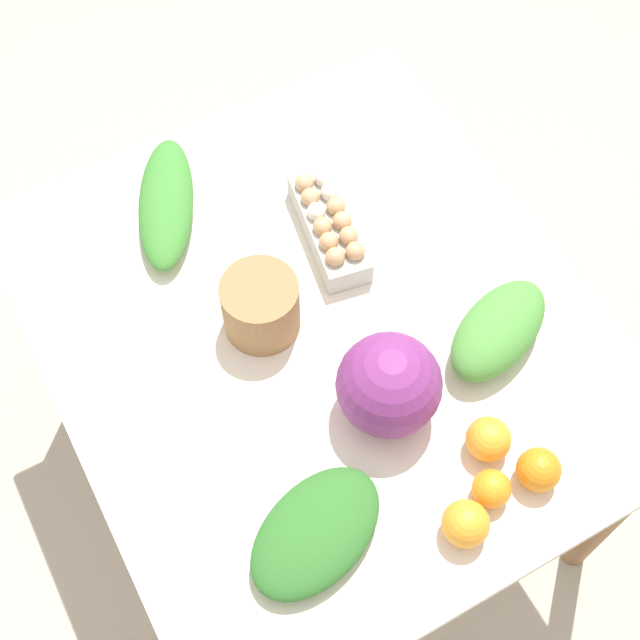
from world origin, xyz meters
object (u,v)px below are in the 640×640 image
paper_bag (261,306)px  greens_bunch_beet_tops (316,532)px  greens_bunch_chard (498,330)px  orange_0 (492,489)px  egg_carton (329,224)px  orange_1 (539,470)px  greens_bunch_kale (166,203)px  cabbage_purple (389,385)px  orange_2 (488,439)px  orange_3 (466,524)px

paper_bag → greens_bunch_beet_tops: (0.42, -0.11, -0.03)m
greens_bunch_chard → orange_0: (0.25, -0.18, -0.01)m
greens_bunch_chard → egg_carton: bearing=-156.8°
paper_bag → greens_bunch_beet_tops: paper_bag is taller
egg_carton → orange_0: size_ratio=4.10×
greens_bunch_chard → orange_1: bearing=-19.4°
greens_bunch_beet_tops → greens_bunch_kale: 0.75m
greens_bunch_beet_tops → greens_bunch_kale: greens_bunch_kale is taller
paper_bag → orange_1: size_ratio=1.89×
cabbage_purple → greens_bunch_kale: cabbage_purple is taller
greens_bunch_beet_tops → egg_carton: bearing=148.8°
egg_carton → paper_bag: (0.12, -0.21, 0.02)m
greens_bunch_kale → orange_0: same height
greens_bunch_kale → orange_2: orange_2 is taller
paper_bag → greens_bunch_kale: paper_bag is taller
cabbage_purple → orange_0: (0.23, 0.07, -0.06)m
paper_bag → cabbage_purple: bearing=23.9°
paper_bag → orange_3: size_ratio=1.80×
paper_bag → greens_bunch_chard: size_ratio=0.59×
orange_0 → orange_2: 0.09m
paper_bag → orange_1: (0.51, 0.28, -0.03)m
greens_bunch_beet_tops → orange_3: bearing=63.9°
paper_bag → orange_1: bearing=28.6°
cabbage_purple → orange_1: bearing=33.4°
paper_bag → egg_carton: bearing=118.6°
egg_carton → orange_0: 0.61m
paper_bag → orange_0: size_ratio=2.17×
orange_1 → paper_bag: bearing=-151.4°
egg_carton → greens_bunch_chard: 0.40m
cabbage_purple → paper_bag: cabbage_purple is taller
paper_bag → orange_0: paper_bag is taller
greens_bunch_beet_tops → cabbage_purple: bearing=123.4°
egg_carton → greens_bunch_beet_tops: bearing=-21.1°
paper_bag → greens_bunch_beet_tops: bearing=-15.0°
egg_carton → orange_3: bearing=1.5°
greens_bunch_chard → orange_1: (0.26, -0.09, -0.01)m
orange_0 → orange_1: orange_1 is taller
greens_bunch_chard → greens_bunch_kale: (-0.58, -0.42, -0.01)m
greens_bunch_kale → orange_3: (0.86, 0.17, 0.01)m
greens_bunch_beet_tops → greens_bunch_chard: (-0.17, 0.48, 0.02)m
greens_bunch_kale → greens_bunch_beet_tops: bearing=-4.6°
egg_carton → orange_3: size_ratio=3.40×
paper_bag → greens_bunch_beet_tops: 0.43m
greens_bunch_beet_tops → orange_1: orange_1 is taller
paper_bag → orange_2: bearing=29.0°
greens_bunch_beet_tops → orange_3: size_ratio=3.26×
greens_bunch_kale → orange_0: size_ratio=4.86×
cabbage_purple → orange_1: (0.24, 0.16, -0.06)m
cabbage_purple → greens_bunch_chard: bearing=93.4°
cabbage_purple → egg_carton: (-0.38, 0.09, -0.05)m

